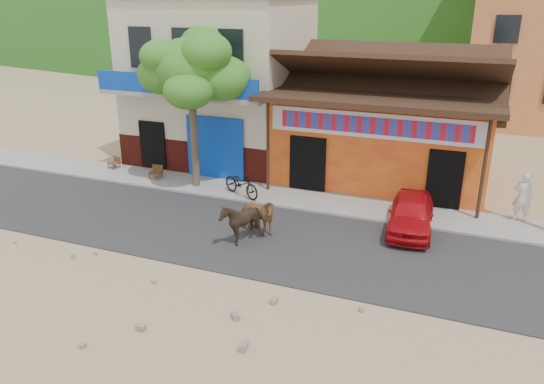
% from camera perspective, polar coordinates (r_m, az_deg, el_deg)
% --- Properties ---
extents(ground, '(120.00, 120.00, 0.00)m').
position_cam_1_polar(ground, '(14.54, -3.35, -9.21)').
color(ground, '#9E825B').
rests_on(ground, ground).
extents(road, '(60.00, 5.00, 0.04)m').
position_cam_1_polar(road, '(16.57, 0.28, -5.17)').
color(road, '#28282B').
rests_on(road, ground).
extents(sidewalk, '(60.00, 2.00, 0.12)m').
position_cam_1_polar(sidewalk, '(19.58, 4.01, -0.91)').
color(sidewalk, gray).
rests_on(sidewalk, ground).
extents(dance_club, '(8.00, 6.00, 3.60)m').
position_cam_1_polar(dance_club, '(22.34, 12.22, 6.08)').
color(dance_club, orange).
rests_on(dance_club, ground).
extents(cafe_building, '(7.00, 6.00, 7.00)m').
position_cam_1_polar(cafe_building, '(24.32, -5.47, 11.69)').
color(cafe_building, beige).
rests_on(cafe_building, ground).
extents(tree, '(3.00, 3.00, 6.00)m').
position_cam_1_polar(tree, '(20.33, -8.53, 8.73)').
color(tree, '#2D721E').
rests_on(tree, sidewalk).
extents(cow_tan, '(1.58, 0.95, 1.25)m').
position_cam_1_polar(cow_tan, '(16.67, -1.68, -2.57)').
color(cow_tan, '#95653B').
rests_on(cow_tan, road).
extents(cow_dark, '(1.56, 1.49, 1.36)m').
position_cam_1_polar(cow_dark, '(16.10, -3.46, -3.27)').
color(cow_dark, black).
rests_on(cow_dark, road).
extents(red_car, '(1.61, 3.49, 1.16)m').
position_cam_1_polar(red_car, '(17.54, 14.74, -2.24)').
color(red_car, red).
rests_on(red_car, road).
extents(scooter, '(1.93, 1.37, 0.96)m').
position_cam_1_polar(scooter, '(19.69, -3.29, 0.91)').
color(scooter, black).
rests_on(scooter, sidewalk).
extents(pedestrian, '(0.62, 0.41, 1.69)m').
position_cam_1_polar(pedestrian, '(19.23, 25.37, -0.47)').
color(pedestrian, white).
rests_on(pedestrian, sidewalk).
extents(cafe_chair_left, '(0.52, 0.52, 0.91)m').
position_cam_1_polar(cafe_chair_left, '(23.86, -16.70, 3.53)').
color(cafe_chair_left, '#53311B').
rests_on(cafe_chair_left, sidewalk).
extents(cafe_chair_right, '(0.49, 0.49, 0.98)m').
position_cam_1_polar(cafe_chair_right, '(22.05, -12.46, 2.65)').
color(cafe_chair_right, '#4A2B18').
rests_on(cafe_chair_right, sidewalk).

